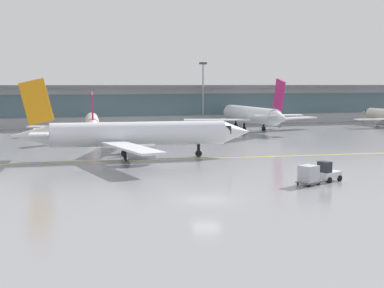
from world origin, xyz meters
The scene contains 9 objects.
ground_plane centered at (0.00, 0.00, 0.00)m, with size 400.00×400.00×0.00m, color gray.
taxiway_centreline_stripe centered at (-0.69, 25.06, 0.00)m, with size 110.00×0.36×0.01m, color yellow.
terminal_concourse centered at (0.00, 84.32, 4.92)m, with size 224.45×11.00×9.60m.
gate_airplane_2 centered at (-3.57, 60.16, 2.57)m, with size 24.00×25.91×8.58m.
gate_airplane_3 centered at (30.40, 63.47, 3.28)m, with size 30.70×32.95×10.93m.
taxiing_regional_jet centered at (-1.11, 27.09, 3.19)m, with size 32.17×29.84×10.65m.
baggage_tug centered at (14.51, 4.81, 0.89)m, with size 2.94×2.39×2.10m.
cargo_dolly_lead centered at (11.70, 3.62, 1.05)m, with size 2.56×2.29×1.94m.
apron_light_mast_2 centered at (23.78, 76.86, 8.12)m, with size 1.80×0.36×14.86m.
Camera 1 is at (-13.87, -43.20, 9.91)m, focal length 50.32 mm.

